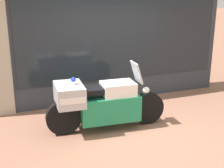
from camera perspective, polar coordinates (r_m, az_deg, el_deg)
name	(u,v)px	position (r m, az deg, el deg)	size (l,w,h in m)	color
ground_plane	(137,131)	(6.17, 4.60, -8.54)	(60.00, 60.00, 0.00)	#8E604C
shop_building	(84,20)	(7.31, -5.07, 11.52)	(6.20, 0.55, 3.90)	#333842
window_display	(117,78)	(7.89, 1.01, 1.11)	(4.78, 0.30, 2.06)	slate
paramedic_motorcycle	(100,102)	(6.02, -2.19, -3.36)	(2.38, 0.78, 1.31)	black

